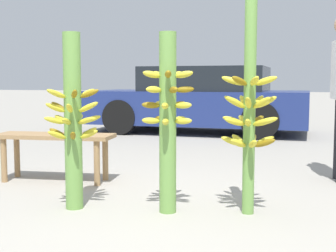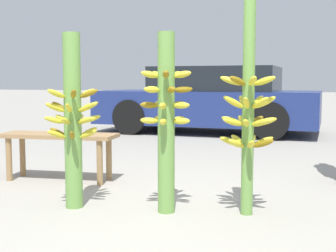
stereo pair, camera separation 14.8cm
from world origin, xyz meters
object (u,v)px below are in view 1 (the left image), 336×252
at_px(banana_stalk_center, 168,118).
at_px(banana_stalk_left, 73,120).
at_px(banana_stalk_right, 249,109).
at_px(market_bench, 55,142).
at_px(parked_car, 200,100).

bearing_deg(banana_stalk_center, banana_stalk_left, -171.00).
distance_m(banana_stalk_left, banana_stalk_right, 1.38).
relative_size(banana_stalk_center, banana_stalk_right, 0.84).
height_order(banana_stalk_right, market_bench, banana_stalk_right).
relative_size(banana_stalk_left, banana_stalk_right, 0.85).
bearing_deg(parked_car, market_bench, 175.50).
relative_size(banana_stalk_left, banana_stalk_center, 1.01).
xyz_separation_m(banana_stalk_left, banana_stalk_right, (1.35, 0.27, 0.10)).
bearing_deg(market_bench, banana_stalk_center, -34.74).
bearing_deg(banana_stalk_right, parked_car, 107.39).
bearing_deg(parked_car, banana_stalk_center, -169.32).
distance_m(banana_stalk_left, parked_car, 5.70).
bearing_deg(banana_stalk_center, market_bench, 152.89).
bearing_deg(parked_car, banana_stalk_left, -176.98).
bearing_deg(banana_stalk_left, banana_stalk_center, 9.00).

